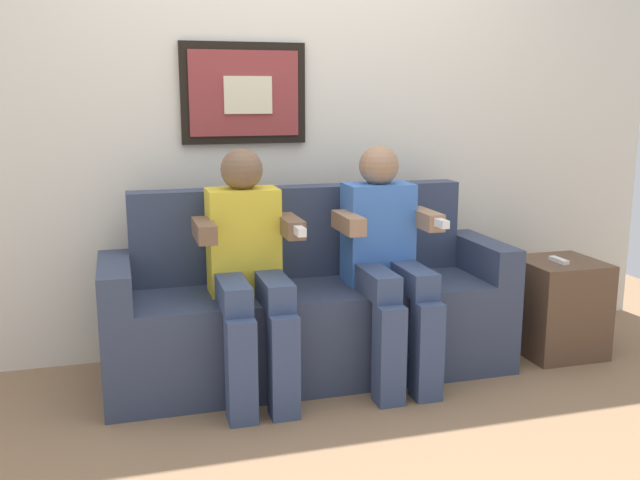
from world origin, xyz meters
TOP-DOWN VIEW (x-y plane):
  - ground_plane at (0.00, 0.00)m, footprint 5.65×5.65m
  - back_wall_assembly at (-0.01, 0.76)m, footprint 4.35×0.10m
  - couch at (0.00, 0.33)m, footprint 1.95×0.58m
  - person_on_left at (-0.33, 0.16)m, footprint 0.46×0.56m
  - person_on_right at (0.33, 0.16)m, footprint 0.46×0.56m
  - side_table_right at (1.32, 0.22)m, footprint 0.40×0.40m
  - spare_remote_on_table at (1.29, 0.20)m, footprint 0.04×0.13m

SIDE VIEW (x-z plane):
  - ground_plane at x=0.00m, z-range 0.00..0.00m
  - side_table_right at x=1.32m, z-range 0.00..0.50m
  - couch at x=0.00m, z-range -0.14..0.76m
  - spare_remote_on_table at x=1.29m, z-range 0.50..0.52m
  - person_on_left at x=-0.33m, z-range 0.05..1.16m
  - person_on_right at x=0.33m, z-range 0.05..1.16m
  - back_wall_assembly at x=-0.01m, z-range 0.00..2.60m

